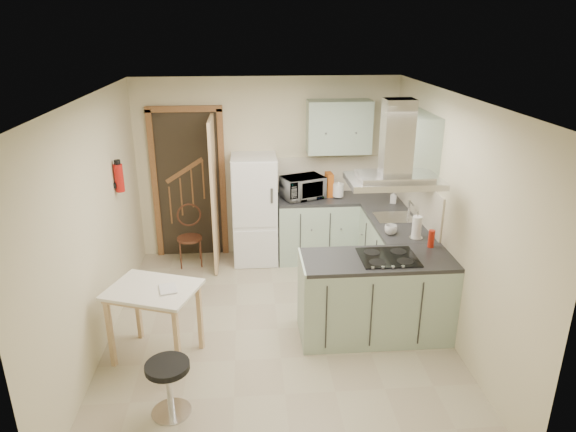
{
  "coord_description": "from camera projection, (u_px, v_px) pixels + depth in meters",
  "views": [
    {
      "loc": [
        -0.28,
        -4.83,
        3.14
      ],
      "look_at": [
        0.15,
        0.45,
        1.15
      ],
      "focal_mm": 32.0,
      "sensor_mm": 36.0,
      "label": 1
    }
  ],
  "objects": [
    {
      "name": "sink",
      "position": [
        394.0,
        217.0,
        6.31
      ],
      "size": [
        0.45,
        0.4,
        0.01
      ],
      "primitive_type": "cube",
      "color": "silver",
      "rests_on": "counter_right"
    },
    {
      "name": "doorway",
      "position": [
        189.0,
        184.0,
        7.11
      ],
      "size": [
        1.1,
        0.12,
        2.1
      ],
      "primitive_type": "cube",
      "color": "brown",
      "rests_on": "floor"
    },
    {
      "name": "kettle",
      "position": [
        338.0,
        190.0,
        7.01
      ],
      "size": [
        0.15,
        0.15,
        0.22
      ],
      "primitive_type": "cylinder",
      "rotation": [
        0.0,
        0.0,
        -0.03
      ],
      "color": "white",
      "rests_on": "counter_back"
    },
    {
      "name": "book",
      "position": [
        159.0,
        287.0,
        4.83
      ],
      "size": [
        0.21,
        0.25,
        0.1
      ],
      "primitive_type": "imported",
      "rotation": [
        0.0,
        0.0,
        0.25
      ],
      "color": "#A13546",
      "rests_on": "drop_leaf_table"
    },
    {
      "name": "bentwood_chair",
      "position": [
        190.0,
        238.0,
        7.02
      ],
      "size": [
        0.39,
        0.39,
        0.77
      ],
      "primitive_type": "cube",
      "rotation": [
        0.0,
        0.0,
        0.14
      ],
      "color": "#55371C",
      "rests_on": "floor"
    },
    {
      "name": "soap_bottle",
      "position": [
        393.0,
        197.0,
        6.81
      ],
      "size": [
        0.1,
        0.1,
        0.17
      ],
      "primitive_type": "imported",
      "rotation": [
        0.0,
        0.0,
        -0.37
      ],
      "color": "#A9A8B4",
      "rests_on": "counter_right"
    },
    {
      "name": "paper_towel",
      "position": [
        417.0,
        227.0,
        5.67
      ],
      "size": [
        0.12,
        0.12,
        0.27
      ],
      "primitive_type": "cylinder",
      "rotation": [
        0.0,
        0.0,
        -0.15
      ],
      "color": "white",
      "rests_on": "counter_right"
    },
    {
      "name": "fridge",
      "position": [
        255.0,
        210.0,
        7.04
      ],
      "size": [
        0.6,
        0.6,
        1.5
      ],
      "primitive_type": "cube",
      "color": "white",
      "rests_on": "floor"
    },
    {
      "name": "cereal_box",
      "position": [
        329.0,
        184.0,
        7.09
      ],
      "size": [
        0.1,
        0.22,
        0.32
      ],
      "primitive_type": "cube",
      "rotation": [
        0.0,
        0.0,
        0.06
      ],
      "color": "#BF5716",
      "rests_on": "counter_back"
    },
    {
      "name": "floor",
      "position": [
        278.0,
        329.0,
        5.63
      ],
      "size": [
        4.2,
        4.2,
        0.0
      ],
      "primitive_type": "plane",
      "color": "tan",
      "rests_on": "ground"
    },
    {
      "name": "fire_extinguisher",
      "position": [
        119.0,
        178.0,
        5.82
      ],
      "size": [
        0.1,
        0.1,
        0.32
      ],
      "primitive_type": "cylinder",
      "color": "#B2140F",
      "rests_on": "left_wall"
    },
    {
      "name": "back_wall",
      "position": [
        268.0,
        168.0,
        7.15
      ],
      "size": [
        3.6,
        0.0,
        3.6
      ],
      "primitive_type": "plane",
      "rotation": [
        1.57,
        0.0,
        0.0
      ],
      "color": "beige",
      "rests_on": "floor"
    },
    {
      "name": "wall_cabinet_back",
      "position": [
        339.0,
        127.0,
        6.85
      ],
      "size": [
        0.85,
        0.35,
        0.7
      ],
      "primitive_type": "cube",
      "color": "#9EB2A0",
      "rests_on": "back_wall"
    },
    {
      "name": "microwave",
      "position": [
        303.0,
        187.0,
        6.98
      ],
      "size": [
        0.64,
        0.54,
        0.3
      ],
      "primitive_type": "imported",
      "rotation": [
        0.0,
        0.0,
        0.37
      ],
      "color": "black",
      "rests_on": "counter_back"
    },
    {
      "name": "cup",
      "position": [
        391.0,
        230.0,
        5.8
      ],
      "size": [
        0.18,
        0.18,
        0.11
      ],
      "primitive_type": "imported",
      "rotation": [
        0.0,
        0.0,
        0.34
      ],
      "color": "silver",
      "rests_on": "counter_right"
    },
    {
      "name": "hob",
      "position": [
        388.0,
        257.0,
        5.23
      ],
      "size": [
        0.58,
        0.5,
        0.01
      ],
      "primitive_type": "cube",
      "color": "black",
      "rests_on": "peninsula"
    },
    {
      "name": "extractor_hood",
      "position": [
        394.0,
        181.0,
        4.95
      ],
      "size": [
        0.9,
        0.55,
        0.1
      ],
      "primitive_type": "cube",
      "color": "silver",
      "rests_on": "ceiling"
    },
    {
      "name": "counter_back",
      "position": [
        317.0,
        228.0,
        7.2
      ],
      "size": [
        1.08,
        0.6,
        0.9
      ],
      "primitive_type": "cube",
      "color": "#9EB2A0",
      "rests_on": "floor"
    },
    {
      "name": "counter_right",
      "position": [
        388.0,
        245.0,
        6.64
      ],
      "size": [
        0.6,
        1.95,
        0.9
      ],
      "primitive_type": "cube",
      "color": "#9EB2A0",
      "rests_on": "floor"
    },
    {
      "name": "stool",
      "position": [
        169.0,
        388.0,
        4.33
      ],
      "size": [
        0.39,
        0.39,
        0.5
      ],
      "primitive_type": "cylinder",
      "rotation": [
        0.0,
        0.0,
        0.04
      ],
      "color": "black",
      "rests_on": "floor"
    },
    {
      "name": "red_bottle",
      "position": [
        431.0,
        239.0,
        5.46
      ],
      "size": [
        0.08,
        0.08,
        0.19
      ],
      "primitive_type": "cylinder",
      "rotation": [
        0.0,
        0.0,
        0.3
      ],
      "color": "red",
      "rests_on": "peninsula"
    },
    {
      "name": "splashback",
      "position": [
        336.0,
        174.0,
        7.25
      ],
      "size": [
        1.68,
        0.02,
        0.5
      ],
      "primitive_type": "cube",
      "color": "beige",
      "rests_on": "counter_back"
    },
    {
      "name": "peninsula",
      "position": [
        376.0,
        297.0,
        5.38
      ],
      "size": [
        1.55,
        0.65,
        0.9
      ],
      "primitive_type": "cube",
      "color": "#9EB2A0",
      "rests_on": "floor"
    },
    {
      "name": "wall_cabinet_right",
      "position": [
        413.0,
        143.0,
        5.9
      ],
      "size": [
        0.35,
        0.9,
        0.7
      ],
      "primitive_type": "cube",
      "color": "#9EB2A0",
      "rests_on": "right_wall"
    },
    {
      "name": "left_wall",
      "position": [
        95.0,
        228.0,
        5.06
      ],
      "size": [
        0.0,
        4.2,
        4.2
      ],
      "primitive_type": "plane",
      "rotation": [
        1.57,
        0.0,
        1.57
      ],
      "color": "beige",
      "rests_on": "floor"
    },
    {
      "name": "ceiling",
      "position": [
        276.0,
        97.0,
        4.76
      ],
      "size": [
        4.2,
        4.2,
        0.0
      ],
      "primitive_type": "plane",
      "rotation": [
        3.14,
        0.0,
        0.0
      ],
      "color": "silver",
      "rests_on": "back_wall"
    },
    {
      "name": "drop_leaf_table",
      "position": [
        156.0,
        323.0,
        5.03
      ],
      "size": [
        0.99,
        0.86,
        0.77
      ],
      "primitive_type": "cube",
      "rotation": [
        0.0,
        0.0,
        -0.35
      ],
      "color": "#CFBA7F",
      "rests_on": "floor"
    },
    {
      "name": "right_wall",
      "position": [
        450.0,
        218.0,
        5.33
      ],
      "size": [
        0.0,
        4.2,
        4.2
      ],
      "primitive_type": "plane",
      "rotation": [
        1.57,
        0.0,
        -1.57
      ],
      "color": "beige",
      "rests_on": "floor"
    }
  ]
}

